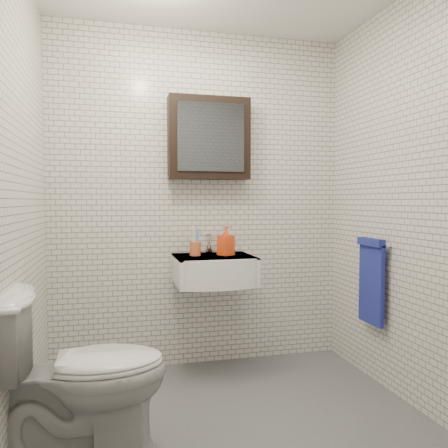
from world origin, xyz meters
TOP-DOWN VIEW (x-y plane):
  - ground at (0.00, 0.00)m, footprint 2.20×2.00m
  - room_shell at (0.00, 0.00)m, footprint 2.22×2.02m
  - washbasin at (0.05, 0.73)m, footprint 0.55×0.50m
  - faucet at (0.05, 0.93)m, footprint 0.06×0.20m
  - mirror_cabinet at (0.05, 0.93)m, footprint 0.60×0.15m
  - towel_rail at (1.04, 0.35)m, footprint 0.09×0.30m
  - toothbrush_cup at (-0.08, 0.82)m, footprint 0.09×0.09m
  - soap_bottle at (0.14, 0.78)m, footprint 0.13×0.13m
  - toilet at (-0.80, -0.10)m, footprint 0.83×0.48m

SIDE VIEW (x-z plane):
  - ground at x=0.00m, z-range 0.00..0.01m
  - toilet at x=-0.80m, z-range 0.00..0.83m
  - towel_rail at x=1.04m, z-range 0.43..1.01m
  - washbasin at x=0.05m, z-range 0.66..0.86m
  - toothbrush_cup at x=-0.08m, z-range 0.80..1.01m
  - faucet at x=0.05m, z-range 0.84..0.99m
  - soap_bottle at x=0.14m, z-range 0.85..1.06m
  - room_shell at x=0.00m, z-range 0.21..2.72m
  - mirror_cabinet at x=0.05m, z-range 1.40..2.00m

